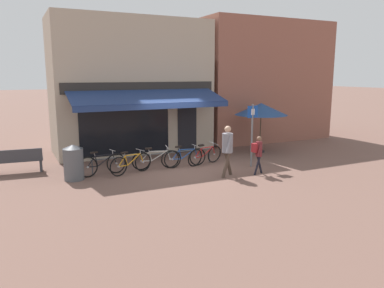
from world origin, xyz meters
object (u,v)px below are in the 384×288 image
bicycle_silver (156,159)px  parking_sign (252,129)px  pedestrian_child (258,150)px  bicycle_black (102,164)px  bicycle_blue (185,157)px  pedestrian_adult (227,146)px  park_bench (18,160)px  cafe_parasol (261,109)px  bicycle_red (205,155)px  litter_bin (74,162)px  bicycle_orange (131,163)px

bicycle_silver → parking_sign: bearing=-11.3°
pedestrian_child → bicycle_black: bearing=156.8°
bicycle_silver → bicycle_blue: size_ratio=1.04×
bicycle_black → pedestrian_adult: size_ratio=0.99×
bicycle_black → bicycle_blue: (3.05, -0.17, -0.02)m
bicycle_blue → pedestrian_child: (1.81, -2.07, 0.49)m
bicycle_black → park_bench: size_ratio=1.05×
parking_sign → cafe_parasol: parking_sign is taller
bicycle_silver → cafe_parasol: bearing=17.8°
bicycle_red → litter_bin: litter_bin is taller
pedestrian_child → bicycle_blue: bearing=132.8°
pedestrian_child → litter_bin: bearing=162.0°
bicycle_orange → pedestrian_child: bearing=-42.6°
bicycle_silver → litter_bin: litter_bin is taller
bicycle_silver → litter_bin: 2.91m
bicycle_orange → cafe_parasol: bearing=-5.5°
bicycle_black → pedestrian_child: size_ratio=1.28×
pedestrian_child → parking_sign: (0.45, 1.03, 0.59)m
bicycle_blue → litter_bin: (-4.01, -0.00, 0.23)m
bicycle_black → cafe_parasol: (7.23, 0.88, 1.53)m
bicycle_red → parking_sign: parking_sign is taller
bicycle_blue → cafe_parasol: (4.17, 1.05, 1.54)m
bicycle_black → pedestrian_adult: 4.33m
pedestrian_adult → pedestrian_child: pedestrian_adult is taller
bicycle_silver → parking_sign: 3.73m
pedestrian_adult → parking_sign: bearing=20.8°
bicycle_orange → bicycle_black: bearing=149.0°
bicycle_red → litter_bin: (-4.84, 0.01, 0.22)m
bicycle_blue → bicycle_red: 0.83m
bicycle_orange → cafe_parasol: 6.57m
bicycle_blue → bicycle_black: bearing=178.2°
parking_sign → cafe_parasol: bearing=47.5°
bicycle_black → pedestrian_adult: pedestrian_adult is taller
bicycle_black → bicycle_silver: bearing=-8.6°
pedestrian_adult → pedestrian_child: (1.08, -0.25, -0.20)m
pedestrian_child → bicycle_orange: bearing=154.7°
bicycle_black → park_bench: (-2.57, 1.53, 0.08)m
bicycle_black → litter_bin: size_ratio=1.47×
bicycle_orange → bicycle_blue: size_ratio=0.96×
bicycle_black → cafe_parasol: size_ratio=0.74×
pedestrian_adult → bicycle_blue: bearing=105.6°
litter_bin → cafe_parasol: size_ratio=0.51×
bicycle_blue → pedestrian_adult: pedestrian_adult is taller
parking_sign → park_bench: (-7.88, 2.74, -0.97)m
pedestrian_adult → park_bench: size_ratio=1.07×
pedestrian_adult → pedestrian_child: 1.13m
pedestrian_child → parking_sign: 1.26m
parking_sign → litter_bin: bearing=170.6°
bicycle_blue → park_bench: park_bench is taller
bicycle_orange → litter_bin: (-1.90, 0.08, 0.22)m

